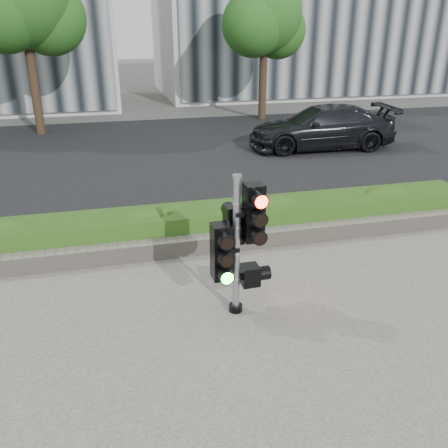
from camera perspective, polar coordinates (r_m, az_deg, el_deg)
name	(u,v)px	position (r m, az deg, el deg)	size (l,w,h in m)	color
ground	(240,301)	(7.96, 1.92, -9.28)	(120.00, 120.00, 0.00)	#51514C
sidewalk	(297,411)	(6.09, 8.83, -21.31)	(16.00, 11.00, 0.03)	#9E9389
road	(163,153)	(17.10, -7.37, 8.42)	(60.00, 13.00, 0.02)	black
curb	(202,226)	(10.65, -2.71, -0.21)	(60.00, 0.25, 0.12)	gray
stone_wall	(214,243)	(9.48, -1.21, -2.31)	(12.00, 0.32, 0.34)	gray
hedge	(207,223)	(9.99, -2.05, 0.12)	(12.00, 1.00, 0.68)	#58912C
tree_left	(21,1)	(21.20, -23.20, 23.45)	(4.61, 4.03, 7.34)	black
tree_right	(264,18)	(23.22, 4.84, 23.45)	(4.10, 3.58, 6.53)	black
traffic_signal	(238,238)	(7.10, 1.66, -1.75)	(0.78, 0.58, 2.25)	black
car_dark	(321,127)	(17.90, 11.64, 11.34)	(2.15, 5.28, 1.53)	black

